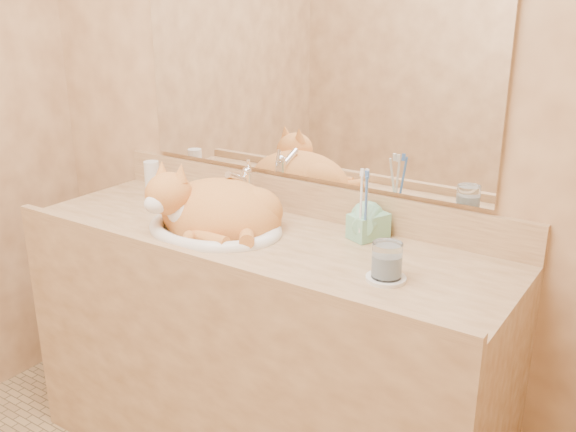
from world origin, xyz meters
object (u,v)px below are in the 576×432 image
Objects in this scene: vanity_counter at (258,356)px; sink_basin at (214,209)px; cat at (213,207)px; water_glass at (387,260)px; soap_dispenser at (354,214)px; toothbrush_cup at (363,228)px.

sink_basin is at bearing -172.40° from vanity_counter.
cat reaches higher than water_glass.
soap_dispenser is (0.44, 0.14, 0.02)m from cat.
cat is at bearing -178.33° from vanity_counter.
toothbrush_cup is at bearing 17.91° from sink_basin.
soap_dispenser reaches higher than sink_basin.
soap_dispenser is 0.29m from water_glass.
toothbrush_cup is at bearing 19.74° from soap_dispenser.
vanity_counter is 3.57× the size of sink_basin.
cat is 2.36× the size of soap_dispenser.
toothbrush_cup is (0.45, 0.15, -0.02)m from sink_basin.
water_glass is at bearing -12.59° from cat.
toothbrush_cup reaches higher than vanity_counter.
toothbrush_cup is (0.03, -0.00, -0.04)m from soap_dispenser.
cat is (-0.17, -0.00, 0.49)m from vanity_counter.
toothbrush_cup is (0.30, 0.13, 0.48)m from vanity_counter.
vanity_counter is at bearing -131.29° from soap_dispenser.
water_glass is (0.47, -0.06, 0.48)m from vanity_counter.
vanity_counter is 9.06× the size of soap_dispenser.
water_glass is at bearing -4.78° from sink_basin.
cat is at bearing -163.69° from toothbrush_cup.
soap_dispenser is 1.63× the size of toothbrush_cup.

